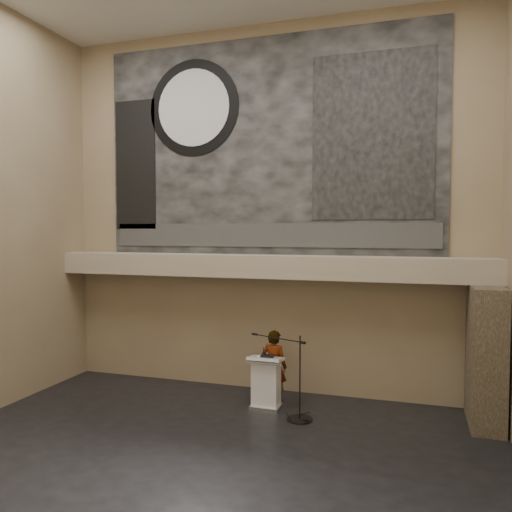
% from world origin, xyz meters
% --- Properties ---
extents(floor, '(10.00, 10.00, 0.00)m').
position_xyz_m(floor, '(0.00, 0.00, 0.00)').
color(floor, black).
rests_on(floor, ground).
extents(wall_back, '(10.00, 0.02, 8.50)m').
position_xyz_m(wall_back, '(0.00, 4.00, 4.25)').
color(wall_back, '#856E54').
rests_on(wall_back, floor).
extents(soffit, '(10.00, 0.80, 0.50)m').
position_xyz_m(soffit, '(0.00, 3.60, 2.95)').
color(soffit, tan).
rests_on(soffit, wall_back).
extents(sprinkler_left, '(0.04, 0.04, 0.06)m').
position_xyz_m(sprinkler_left, '(-1.60, 3.55, 2.67)').
color(sprinkler_left, '#B2893D').
rests_on(sprinkler_left, soffit).
extents(sprinkler_right, '(0.04, 0.04, 0.06)m').
position_xyz_m(sprinkler_right, '(1.90, 3.55, 2.67)').
color(sprinkler_right, '#B2893D').
rests_on(sprinkler_right, soffit).
extents(banner, '(8.00, 0.05, 5.00)m').
position_xyz_m(banner, '(0.00, 3.97, 5.70)').
color(banner, black).
rests_on(banner, wall_back).
extents(banner_text_strip, '(7.76, 0.02, 0.55)m').
position_xyz_m(banner_text_strip, '(0.00, 3.93, 3.65)').
color(banner_text_strip, '#2F2F2F').
rests_on(banner_text_strip, banner).
extents(banner_clock_rim, '(2.30, 0.02, 2.30)m').
position_xyz_m(banner_clock_rim, '(-1.80, 3.93, 6.70)').
color(banner_clock_rim, black).
rests_on(banner_clock_rim, banner).
extents(banner_clock_face, '(1.84, 0.02, 1.84)m').
position_xyz_m(banner_clock_face, '(-1.80, 3.91, 6.70)').
color(banner_clock_face, silver).
rests_on(banner_clock_face, banner).
extents(banner_building_print, '(2.60, 0.02, 3.60)m').
position_xyz_m(banner_building_print, '(2.40, 3.93, 5.80)').
color(banner_building_print, black).
rests_on(banner_building_print, banner).
extents(banner_brick_print, '(1.10, 0.02, 3.20)m').
position_xyz_m(banner_brick_print, '(-3.40, 3.93, 5.40)').
color(banner_brick_print, black).
rests_on(banner_brick_print, banner).
extents(stone_pier, '(0.60, 1.40, 2.70)m').
position_xyz_m(stone_pier, '(4.65, 3.15, 1.35)').
color(stone_pier, '#3E3426').
rests_on(stone_pier, floor).
extents(lectern, '(0.72, 0.52, 1.13)m').
position_xyz_m(lectern, '(0.37, 2.74, 0.55)').
color(lectern, silver).
rests_on(lectern, floor).
extents(binder, '(0.29, 0.24, 0.04)m').
position_xyz_m(binder, '(0.39, 2.74, 1.12)').
color(binder, black).
rests_on(binder, lectern).
extents(papers, '(0.26, 0.32, 0.00)m').
position_xyz_m(papers, '(0.26, 2.68, 1.10)').
color(papers, white).
rests_on(papers, lectern).
extents(speaker_person, '(0.63, 0.46, 1.60)m').
position_xyz_m(speaker_person, '(0.43, 3.14, 0.80)').
color(speaker_person, silver).
rests_on(speaker_person, floor).
extents(mic_stand, '(1.40, 0.73, 1.69)m').
position_xyz_m(mic_stand, '(1.14, 2.35, 0.26)').
color(mic_stand, black).
rests_on(mic_stand, floor).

